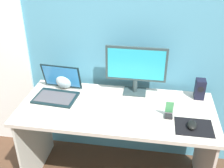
{
  "coord_description": "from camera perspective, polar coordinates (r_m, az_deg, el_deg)",
  "views": [
    {
      "loc": [
        0.23,
        -1.67,
        1.87
      ],
      "look_at": [
        -0.03,
        -0.02,
        0.95
      ],
      "focal_mm": 43.5,
      "sensor_mm": 36.0,
      "label": 1
    }
  ],
  "objects": [
    {
      "name": "desk",
      "position": [
        2.12,
        0.92,
        -8.29
      ],
      "size": [
        1.45,
        0.65,
        0.74
      ],
      "color": "beige",
      "rests_on": "ground_plane"
    },
    {
      "name": "keyboard_external",
      "position": [
        1.87,
        2.6,
        -8.07
      ],
      "size": [
        0.43,
        0.13,
        0.01
      ],
      "primitive_type": "cube",
      "rotation": [
        0.0,
        0.0,
        -0.04
      ],
      "color": "white",
      "rests_on": "desk"
    },
    {
      "name": "wall_back",
      "position": [
        2.17,
        2.62,
        12.38
      ],
      "size": [
        6.0,
        0.04,
        2.5
      ],
      "primitive_type": "cube",
      "color": "teal",
      "rests_on": "ground_plane"
    },
    {
      "name": "mouse",
      "position": [
        1.9,
        16.48,
        -8.25
      ],
      "size": [
        0.07,
        0.11,
        0.04
      ],
      "primitive_type": "ellipsoid",
      "rotation": [
        0.0,
        0.0,
        -0.11
      ],
      "color": "black",
      "rests_on": "mousepad"
    },
    {
      "name": "monitor",
      "position": [
        2.11,
        5.04,
        3.44
      ],
      "size": [
        0.48,
        0.14,
        0.39
      ],
      "color": "#2B3B3D",
      "rests_on": "desk"
    },
    {
      "name": "laptop",
      "position": [
        2.19,
        -11.36,
        -1.31
      ],
      "size": [
        0.34,
        0.31,
        0.23
      ],
      "color": "black",
      "rests_on": "desk"
    },
    {
      "name": "fishbowl",
      "position": [
        2.29,
        -9.81,
        1.1
      ],
      "size": [
        0.16,
        0.16,
        0.16
      ],
      "primitive_type": "sphere",
      "color": "silver",
      "rests_on": "desk"
    },
    {
      "name": "mousepad",
      "position": [
        1.91,
        16.83,
        -8.66
      ],
      "size": [
        0.25,
        0.2,
        0.0
      ],
      "primitive_type": "cube",
      "color": "black",
      "rests_on": "desk"
    },
    {
      "name": "speaker_right",
      "position": [
        2.21,
        17.99,
        -1.0
      ],
      "size": [
        0.07,
        0.08,
        0.16
      ],
      "color": "black",
      "rests_on": "desk"
    },
    {
      "name": "phone_in_dock",
      "position": [
        1.94,
        11.89,
        -5.6
      ],
      "size": [
        0.06,
        0.06,
        0.14
      ],
      "color": "black",
      "rests_on": "desk"
    }
  ]
}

